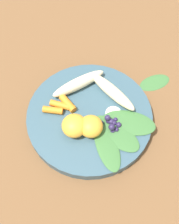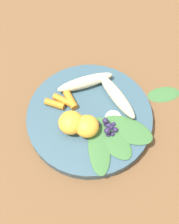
{
  "view_description": "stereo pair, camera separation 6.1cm",
  "coord_description": "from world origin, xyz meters",
  "px_view_note": "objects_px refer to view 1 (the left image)",
  "views": [
    {
      "loc": [
        0.13,
        -0.27,
        0.57
      ],
      "look_at": [
        0.0,
        0.0,
        0.04
      ],
      "focal_mm": 43.2,
      "sensor_mm": 36.0,
      "label": 1
    },
    {
      "loc": [
        0.18,
        -0.24,
        0.57
      ],
      "look_at": [
        0.0,
        0.0,
        0.04
      ],
      "focal_mm": 43.2,
      "sensor_mm": 36.0,
      "label": 2
    }
  ],
  "objects_px": {
    "bowl": "(90,117)",
    "kale_leaf_stray": "(155,82)",
    "orange_segment_near": "(91,126)",
    "banana_peeled_right": "(112,91)",
    "banana_peeled_left": "(79,83)"
  },
  "relations": [
    {
      "from": "banana_peeled_left",
      "to": "orange_segment_near",
      "type": "xyz_separation_m",
      "value": [
        0.08,
        -0.09,
        0.01
      ]
    },
    {
      "from": "bowl",
      "to": "banana_peeled_right",
      "type": "distance_m",
      "value": 0.08
    },
    {
      "from": "kale_leaf_stray",
      "to": "banana_peeled_left",
      "type": "bearing_deg",
      "value": 165.24
    },
    {
      "from": "banana_peeled_right",
      "to": "kale_leaf_stray",
      "type": "relative_size",
      "value": 1.65
    },
    {
      "from": "banana_peeled_right",
      "to": "kale_leaf_stray",
      "type": "bearing_deg",
      "value": -107.61
    },
    {
      "from": "orange_segment_near",
      "to": "kale_leaf_stray",
      "type": "bearing_deg",
      "value": 67.33
    },
    {
      "from": "bowl",
      "to": "banana_peeled_left",
      "type": "xyz_separation_m",
      "value": [
        -0.06,
        0.06,
        0.03
      ]
    },
    {
      "from": "banana_peeled_left",
      "to": "kale_leaf_stray",
      "type": "bearing_deg",
      "value": 158.13
    },
    {
      "from": "orange_segment_near",
      "to": "kale_leaf_stray",
      "type": "height_order",
      "value": "orange_segment_near"
    },
    {
      "from": "bowl",
      "to": "kale_leaf_stray",
      "type": "relative_size",
      "value": 3.45
    },
    {
      "from": "orange_segment_near",
      "to": "kale_leaf_stray",
      "type": "distance_m",
      "value": 0.23
    },
    {
      "from": "banana_peeled_right",
      "to": "orange_segment_near",
      "type": "relative_size",
      "value": 2.63
    },
    {
      "from": "banana_peeled_left",
      "to": "banana_peeled_right",
      "type": "height_order",
      "value": "same"
    },
    {
      "from": "bowl",
      "to": "orange_segment_near",
      "type": "xyz_separation_m",
      "value": [
        0.02,
        -0.04,
        0.03
      ]
    },
    {
      "from": "bowl",
      "to": "kale_leaf_stray",
      "type": "distance_m",
      "value": 0.2
    }
  ]
}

